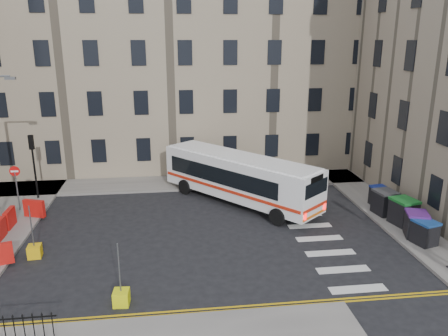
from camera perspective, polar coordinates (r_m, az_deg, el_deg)
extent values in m
plane|color=black|center=(23.49, 2.00, -8.46)|extent=(120.00, 120.00, 0.00)
cube|color=slate|center=(31.31, -11.46, -2.15)|extent=(36.00, 3.20, 0.15)
cube|color=slate|center=(29.63, 18.22, -3.75)|extent=(2.40, 26.00, 0.15)
cube|color=gray|center=(36.74, -13.03, 13.10)|extent=(38.00, 10.50, 16.00)
cylinder|color=black|center=(29.94, -23.43, -0.71)|extent=(0.12, 0.12, 3.20)
cube|color=black|center=(29.45, -23.88, 3.10)|extent=(0.28, 0.22, 0.90)
cylinder|color=#595B5E|center=(28.39, -25.38, -2.70)|extent=(0.08, 0.08, 2.40)
cube|color=red|center=(27.97, -25.75, 0.21)|extent=(0.60, 0.04, 0.60)
cube|color=red|center=(25.00, -27.25, -7.18)|extent=(0.25, 1.25, 1.00)
cube|color=red|center=(26.30, -26.18, -5.89)|extent=(0.25, 1.25, 1.00)
cube|color=red|center=(27.17, -23.54, -4.86)|extent=(1.26, 0.66, 1.00)
cube|color=white|center=(27.08, 1.99, -1.08)|extent=(8.93, 9.93, 2.48)
cube|color=black|center=(26.45, -0.59, -1.05)|extent=(5.67, 6.70, 0.99)
cube|color=black|center=(28.24, 2.89, 0.07)|extent=(5.67, 6.70, 0.99)
cube|color=black|center=(30.70, -5.76, 1.45)|extent=(1.70, 1.45, 1.09)
cube|color=black|center=(23.91, 11.98, -2.60)|extent=(1.70, 1.45, 0.79)
cube|color=red|center=(26.37, 0.20, -2.92)|extent=(6.94, 8.20, 0.18)
cube|color=red|center=(28.18, 3.64, -1.67)|extent=(6.94, 8.20, 0.18)
cube|color=#FF0C0C|center=(23.58, 10.56, -6.27)|extent=(0.20, 0.18, 0.40)
cube|color=#FF0C0C|center=(25.17, 12.99, -4.93)|extent=(0.20, 0.18, 0.40)
cylinder|color=black|center=(29.06, -5.13, -2.47)|extent=(0.85, 0.94, 0.99)
cylinder|color=black|center=(30.69, -1.72, -1.38)|extent=(0.85, 0.94, 0.99)
cylinder|color=black|center=(24.35, 6.99, -6.37)|extent=(0.85, 0.94, 0.99)
cylinder|color=black|center=(26.27, 10.17, -4.77)|extent=(0.85, 0.94, 0.99)
cube|color=black|center=(23.91, 24.73, -7.77)|extent=(1.15, 1.25, 1.09)
cube|color=navy|center=(23.68, 24.90, -6.43)|extent=(1.21, 1.31, 0.11)
cube|color=black|center=(24.55, 23.78, -6.89)|extent=(1.30, 1.40, 1.19)
cube|color=#4F1E71|center=(24.31, 23.95, -5.46)|extent=(1.36, 1.46, 0.12)
cube|color=black|center=(25.85, 22.38, -5.43)|extent=(1.32, 1.45, 1.31)
cube|color=#166524|center=(25.61, 22.55, -3.93)|extent=(1.39, 1.52, 0.14)
cube|color=black|center=(26.96, 20.24, -4.35)|extent=(1.22, 1.36, 1.27)
cube|color=#37373A|center=(26.74, 20.39, -2.94)|extent=(1.28, 1.42, 0.13)
cube|color=black|center=(28.21, 19.63, -3.59)|extent=(1.00, 1.12, 1.07)
cube|color=navy|center=(28.02, 19.74, -2.46)|extent=(1.05, 1.17, 0.11)
cube|color=#E3B00C|center=(22.75, -23.48, -9.95)|extent=(0.65, 0.65, 0.60)
cube|color=#D8DF0D|center=(18.04, -13.26, -16.16)|extent=(0.64, 0.64, 0.60)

